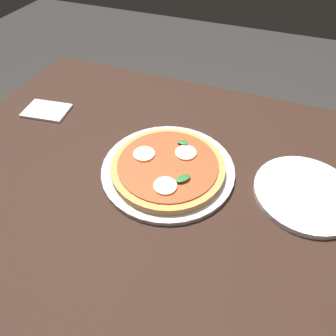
{
  "coord_description": "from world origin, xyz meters",
  "views": [
    {
      "loc": [
        -0.1,
        0.47,
        1.31
      ],
      "look_at": [
        0.09,
        -0.02,
        0.77
      ],
      "focal_mm": 32.87,
      "sensor_mm": 36.0,
      "label": 1
    }
  ],
  "objects_px": {
    "pizza": "(168,167)",
    "plate_white": "(306,193)",
    "dining_table": "(199,213)",
    "napkin": "(47,111)",
    "serving_tray": "(168,169)"
  },
  "relations": [
    {
      "from": "pizza",
      "to": "plate_white",
      "type": "xyz_separation_m",
      "value": [
        -0.32,
        -0.05,
        -0.02
      ]
    },
    {
      "from": "dining_table",
      "to": "napkin",
      "type": "xyz_separation_m",
      "value": [
        0.53,
        -0.12,
        0.11
      ]
    },
    {
      "from": "dining_table",
      "to": "pizza",
      "type": "height_order",
      "value": "pizza"
    },
    {
      "from": "serving_tray",
      "to": "plate_white",
      "type": "height_order",
      "value": "plate_white"
    },
    {
      "from": "dining_table",
      "to": "pizza",
      "type": "bearing_deg",
      "value": -8.06
    },
    {
      "from": "serving_tray",
      "to": "pizza",
      "type": "distance_m",
      "value": 0.02
    },
    {
      "from": "dining_table",
      "to": "napkin",
      "type": "relative_size",
      "value": 10.75
    },
    {
      "from": "dining_table",
      "to": "pizza",
      "type": "distance_m",
      "value": 0.16
    },
    {
      "from": "pizza",
      "to": "serving_tray",
      "type": "bearing_deg",
      "value": -71.19
    },
    {
      "from": "dining_table",
      "to": "plate_white",
      "type": "bearing_deg",
      "value": -165.12
    },
    {
      "from": "dining_table",
      "to": "plate_white",
      "type": "relative_size",
      "value": 5.96
    },
    {
      "from": "dining_table",
      "to": "napkin",
      "type": "height_order",
      "value": "napkin"
    },
    {
      "from": "serving_tray",
      "to": "pizza",
      "type": "height_order",
      "value": "pizza"
    },
    {
      "from": "dining_table",
      "to": "serving_tray",
      "type": "height_order",
      "value": "serving_tray"
    },
    {
      "from": "napkin",
      "to": "pizza",
      "type": "bearing_deg",
      "value": 166.22
    }
  ]
}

